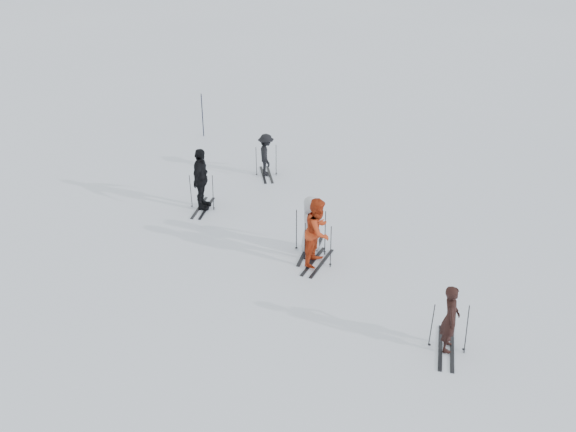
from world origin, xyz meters
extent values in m
plane|color=silver|center=(0.00, 0.00, 0.00)|extent=(120.00, 120.00, 0.00)
imported|color=black|center=(3.59, -3.42, 0.80)|extent=(0.49, 0.64, 1.59)
imported|color=#AB3213|center=(0.81, 0.17, 0.95)|extent=(1.02, 1.13, 1.89)
imported|color=#A4A7AE|center=(0.63, 0.79, 0.82)|extent=(0.70, 0.91, 1.65)
imported|color=black|center=(-2.76, 3.43, 0.99)|extent=(0.66, 1.22, 1.98)
imported|color=black|center=(-0.87, 6.13, 0.75)|extent=(0.71, 1.05, 1.50)
cylinder|color=black|center=(-3.66, 10.11, 0.89)|extent=(0.05, 0.05, 1.78)
camera|label=1|loc=(0.33, -14.76, 9.07)|focal=40.00mm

